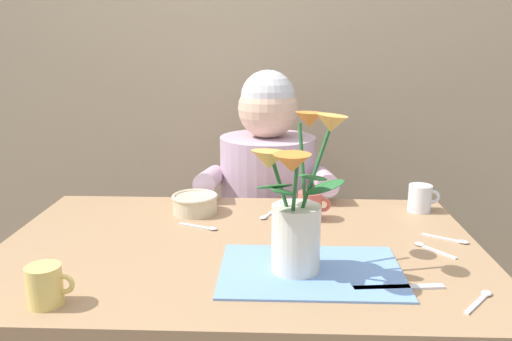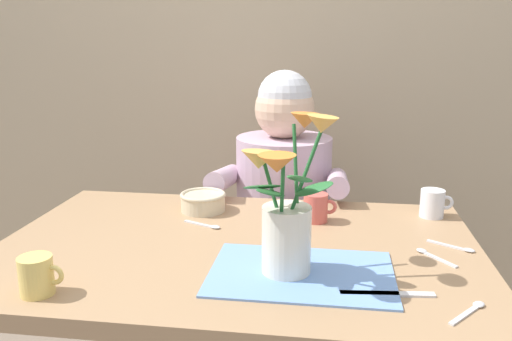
{
  "view_description": "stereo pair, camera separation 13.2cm",
  "coord_description": "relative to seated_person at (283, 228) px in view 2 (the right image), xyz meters",
  "views": [
    {
      "loc": [
        0.09,
        -1.23,
        1.24
      ],
      "look_at": [
        0.04,
        0.05,
        0.92
      ],
      "focal_mm": 37.13,
      "sensor_mm": 36.0,
      "label": 1
    },
    {
      "loc": [
        0.22,
        -1.22,
        1.24
      ],
      "look_at": [
        0.04,
        0.05,
        0.92
      ],
      "focal_mm": 37.13,
      "sensor_mm": 36.0,
      "label": 2
    }
  ],
  "objects": [
    {
      "name": "dining_table",
      "position": [
        -0.06,
        -0.62,
        0.08
      ],
      "size": [
        1.2,
        0.8,
        0.74
      ],
      "color": "#9E7A56",
      "rests_on": "ground_plane"
    },
    {
      "name": "spoon_3",
      "position": [
        -0.16,
        -0.5,
        0.18
      ],
      "size": [
        0.12,
        0.06,
        0.01
      ],
      "color": "silver",
      "rests_on": "dining_table"
    },
    {
      "name": "tea_cup",
      "position": [
        -0.41,
        -0.93,
        0.22
      ],
      "size": [
        0.09,
        0.07,
        0.08
      ],
      "color": "#E5C666",
      "rests_on": "dining_table"
    },
    {
      "name": "spoon_4",
      "position": [
        0.41,
        -0.62,
        0.18
      ],
      "size": [
        0.08,
        0.1,
        0.01
      ],
      "color": "silver",
      "rests_on": "dining_table"
    },
    {
      "name": "wood_panel_backdrop",
      "position": [
        -0.06,
        0.43,
        0.69
      ],
      "size": [
        4.0,
        0.1,
        2.5
      ],
      "primitive_type": "cube",
      "color": "tan",
      "rests_on": "ground_plane"
    },
    {
      "name": "ceramic_mug",
      "position": [
        0.13,
        -0.41,
        0.22
      ],
      "size": [
        0.09,
        0.07,
        0.08
      ],
      "color": "#CC564C",
      "rests_on": "dining_table"
    },
    {
      "name": "striped_placemat",
      "position": [
        0.11,
        -0.76,
        0.18
      ],
      "size": [
        0.4,
        0.28,
        0.0
      ],
      "primitive_type": "cube",
      "color": "#6B93D1",
      "rests_on": "dining_table"
    },
    {
      "name": "coffee_cup",
      "position": [
        0.46,
        -0.33,
        0.22
      ],
      "size": [
        0.09,
        0.07,
        0.08
      ],
      "color": "silver",
      "rests_on": "dining_table"
    },
    {
      "name": "ceramic_bowl",
      "position": [
        -0.21,
        -0.37,
        0.21
      ],
      "size": [
        0.14,
        0.14,
        0.06
      ],
      "color": "beige",
      "rests_on": "dining_table"
    },
    {
      "name": "seated_person",
      "position": [
        0.0,
        0.0,
        0.0
      ],
      "size": [
        0.45,
        0.47,
        1.14
      ],
      "rotation": [
        0.0,
        0.0,
        0.06
      ],
      "color": "#4C4C56",
      "rests_on": "ground_plane"
    },
    {
      "name": "spoon_1",
      "position": [
        0.48,
        -0.57,
        0.18
      ],
      "size": [
        0.11,
        0.08,
        0.01
      ],
      "color": "silver",
      "rests_on": "dining_table"
    },
    {
      "name": "spoon_0",
      "position": [
        0.44,
        -0.88,
        0.18
      ],
      "size": [
        0.09,
        0.1,
        0.01
      ],
      "color": "silver",
      "rests_on": "dining_table"
    },
    {
      "name": "dinner_knife",
      "position": [
        0.29,
        -0.84,
        0.18
      ],
      "size": [
        0.19,
        0.04,
        0.0
      ],
      "primitive_type": "cube",
      "rotation": [
        0.0,
        0.0,
        0.1
      ],
      "color": "silver",
      "rests_on": "dining_table"
    },
    {
      "name": "spoon_2",
      "position": [
        0.01,
        -0.39,
        0.18
      ],
      "size": [
        0.06,
        0.12,
        0.01
      ],
      "color": "silver",
      "rests_on": "dining_table"
    },
    {
      "name": "flower_vase",
      "position": [
        0.08,
        -0.77,
        0.32
      ],
      "size": [
        0.22,
        0.28,
        0.35
      ],
      "color": "silver",
      "rests_on": "dining_table"
    }
  ]
}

